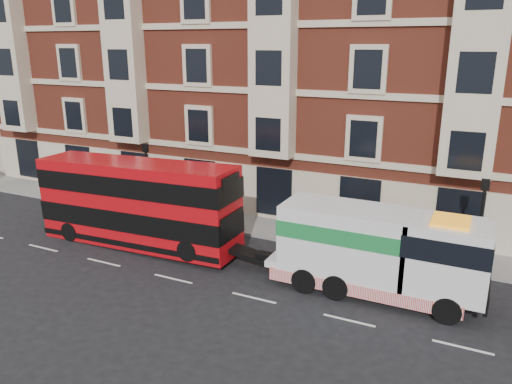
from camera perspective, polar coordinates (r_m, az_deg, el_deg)
ground at (r=22.78m, az=-9.45°, el=-9.76°), size 120.00×120.00×0.00m
sidewalk at (r=28.66m, az=-0.86°, el=-3.72°), size 90.00×3.00×0.15m
victorian_terrace at (r=33.57m, az=5.86°, el=16.59°), size 45.00×12.00×20.40m
lamp_post_west at (r=29.94m, az=-12.34°, el=2.00°), size 0.35×0.15×4.35m
lamp_post_east at (r=23.88m, az=24.30°, el=-2.86°), size 0.35×0.15×4.35m
double_decker_bus at (r=25.93m, az=-13.44°, el=-1.12°), size 10.90×2.50×4.41m
tow_truck at (r=21.02m, az=13.38°, el=-6.55°), size 8.73×2.58×3.64m
pedestrian at (r=34.92m, az=-20.56°, el=0.65°), size 0.74×0.55×1.83m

